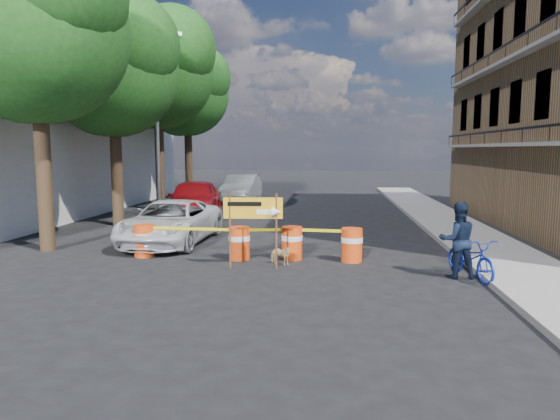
% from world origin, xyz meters
% --- Properties ---
extents(ground, '(120.00, 120.00, 0.00)m').
position_xyz_m(ground, '(0.00, 0.00, 0.00)').
color(ground, black).
rests_on(ground, ground).
extents(sidewalk_east, '(2.40, 40.00, 0.15)m').
position_xyz_m(sidewalk_east, '(6.20, 6.00, 0.07)').
color(sidewalk_east, gray).
rests_on(sidewalk_east, ground).
extents(white_building, '(8.00, 22.00, 6.00)m').
position_xyz_m(white_building, '(-13.00, 10.00, 3.00)').
color(white_building, silver).
rests_on(white_building, ground).
extents(tree_near, '(5.46, 5.20, 9.15)m').
position_xyz_m(tree_near, '(-6.73, 2.00, 6.36)').
color(tree_near, '#332316').
rests_on(tree_near, ground).
extents(tree_mid_a, '(5.25, 5.00, 8.68)m').
position_xyz_m(tree_mid_a, '(-6.74, 7.00, 6.01)').
color(tree_mid_a, '#332316').
rests_on(tree_mid_a, ground).
extents(tree_mid_b, '(5.67, 5.40, 9.62)m').
position_xyz_m(tree_mid_b, '(-6.73, 12.00, 6.71)').
color(tree_mid_b, '#332316').
rests_on(tree_mid_b, ground).
extents(tree_far, '(5.04, 4.80, 8.84)m').
position_xyz_m(tree_far, '(-6.74, 17.00, 6.22)').
color(tree_far, '#332316').
rests_on(tree_far, ground).
extents(streetlamp, '(1.25, 0.18, 8.00)m').
position_xyz_m(streetlamp, '(-5.93, 9.50, 4.38)').
color(streetlamp, gray).
rests_on(streetlamp, ground).
extents(barrel_far_left, '(0.58, 0.58, 0.90)m').
position_xyz_m(barrel_far_left, '(-3.64, 1.49, 0.47)').
color(barrel_far_left, '#E73C0D').
rests_on(barrel_far_left, ground).
extents(barrel_mid_left, '(0.58, 0.58, 0.90)m').
position_xyz_m(barrel_mid_left, '(-0.91, 1.35, 0.47)').
color(barrel_mid_left, '#E73C0D').
rests_on(barrel_mid_left, ground).
extents(barrel_mid_right, '(0.58, 0.58, 0.90)m').
position_xyz_m(barrel_mid_right, '(0.51, 1.54, 0.47)').
color(barrel_mid_right, '#E73C0D').
rests_on(barrel_mid_right, ground).
extents(barrel_far_right, '(0.58, 0.58, 0.90)m').
position_xyz_m(barrel_far_right, '(2.12, 1.42, 0.47)').
color(barrel_far_right, '#E73C0D').
rests_on(barrel_far_right, ground).
extents(detour_sign, '(1.48, 0.29, 1.91)m').
position_xyz_m(detour_sign, '(-0.18, 0.40, 1.40)').
color(detour_sign, '#592D19').
rests_on(detour_sign, ground).
extents(pedestrian, '(0.91, 0.73, 1.78)m').
position_xyz_m(pedestrian, '(4.50, -0.01, 0.89)').
color(pedestrian, black).
rests_on(pedestrian, ground).
extents(bicycle, '(0.90, 1.12, 1.85)m').
position_xyz_m(bicycle, '(4.80, -0.05, 0.93)').
color(bicycle, '#142AA8').
rests_on(bicycle, ground).
extents(dog, '(0.69, 0.51, 0.53)m').
position_xyz_m(dog, '(0.26, 0.84, 0.27)').
color(dog, '#E0C280').
rests_on(dog, ground).
extents(suv_white, '(2.48, 5.00, 1.36)m').
position_xyz_m(suv_white, '(-3.51, 3.50, 0.68)').
color(suv_white, silver).
rests_on(suv_white, ground).
extents(sedan_red, '(2.68, 5.26, 1.71)m').
position_xyz_m(sedan_red, '(-4.28, 9.00, 0.86)').
color(sedan_red, '#A10D16').
rests_on(sedan_red, ground).
extents(sedan_silver, '(1.73, 4.76, 1.56)m').
position_xyz_m(sedan_silver, '(-3.51, 16.24, 0.78)').
color(sedan_silver, '#A4A7AB').
rests_on(sedan_silver, ground).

